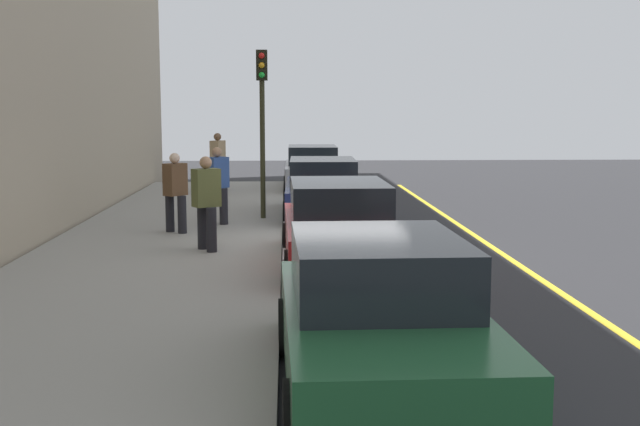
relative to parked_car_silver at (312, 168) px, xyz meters
name	(u,v)px	position (x,y,z in m)	size (l,w,h in m)	color
ground_plane	(335,257)	(12.04, 0.02, -0.76)	(56.00, 56.00, 0.00)	#28282B
sidewalk	(157,254)	(12.04, -3.28, -0.68)	(28.00, 4.60, 0.15)	gray
lane_stripe_centre	(505,255)	(12.04, 3.22, -0.76)	(28.00, 0.14, 0.01)	gold
snow_bank_curb	(297,241)	(10.92, -0.68, -0.65)	(4.91, 0.56, 0.22)	white
parked_car_silver	(312,168)	(0.00, 0.00, 0.00)	(4.78, 1.93, 1.51)	black
parked_car_navy	(323,190)	(7.09, 0.01, 0.00)	(4.64, 1.97, 1.51)	black
parked_car_red	(339,227)	(13.34, 0.01, 0.00)	(4.61, 1.94, 1.51)	black
parked_car_green	(379,317)	(19.17, -0.01, 0.00)	(4.30, 1.97, 1.51)	black
pedestrian_blue_coat	(217,183)	(8.63, -2.44, 0.32)	(0.55, 0.54, 1.74)	black
pedestrian_tan_coat	(218,160)	(1.29, -3.06, 0.37)	(0.58, 0.58, 1.84)	black
pedestrian_brown_coat	(175,190)	(9.91, -3.22, 0.29)	(0.53, 0.51, 1.68)	black
pedestrian_olive_coat	(206,201)	(12.09, -2.35, 0.32)	(0.52, 0.55, 1.73)	black
traffic_light_pole	(262,104)	(7.75, -1.44, 2.09)	(0.35, 0.26, 3.96)	#2D2D19
rolling_suitcase	(218,181)	(0.93, -3.08, -0.34)	(0.34, 0.22, 0.90)	black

